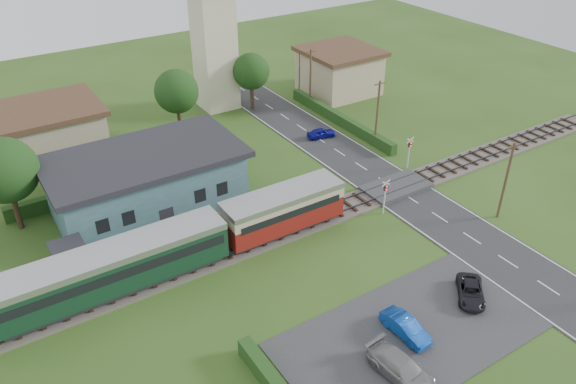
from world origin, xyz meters
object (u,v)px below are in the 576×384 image
car_park_dark (471,292)px  pedestrian_near (268,200)px  crossing_signal_far (410,148)px  church_tower (213,20)px  house_west (47,133)px  train (67,285)px  car_park_blue (405,327)px  car_park_silver (402,369)px  station_building (147,182)px  crossing_signal_near (385,192)px  house_east (339,70)px  pedestrian_far (102,251)px  car_on_road (321,133)px  equipment_hut (70,259)px

car_park_dark → pedestrian_near: size_ratio=2.01×
crossing_signal_far → church_tower: bearing=110.0°
house_west → train: bearing=-99.7°
car_park_blue → car_park_silver: (-2.52, -2.40, 0.08)m
train → pedestrian_near: size_ratio=23.38×
station_building → house_west: bearing=109.6°
crossing_signal_near → car_park_blue: crossing_signal_near is taller
crossing_signal_far → pedestrian_near: 15.47m
station_building → car_park_dark: (14.50, -22.67, -2.10)m
house_east → car_park_dark: 38.96m
crossing_signal_near → car_park_dark: (-1.90, -11.27, -1.55)m
train → crossing_signal_far: size_ratio=13.18×
car_park_silver → pedestrian_far: 22.85m
car_park_dark → pedestrian_near: bearing=153.4°
house_west → pedestrian_near: size_ratio=5.84×
house_west → car_park_silver: (10.81, -39.22, -2.03)m
train → crossing_signal_near: size_ratio=13.18×
station_building → church_tower: (15.00, 17.01, 7.53)m
car_on_road → crossing_signal_far: bearing=-151.1°
house_west → car_on_road: size_ratio=3.56×
car_on_road → pedestrian_near: size_ratio=1.64×
train → house_east: bearing=29.5°
station_building → pedestrian_far: (-5.73, -5.50, -1.33)m
car_park_blue → car_park_dark: bearing=-1.4°
car_park_blue → pedestrian_near: (-0.17, 16.72, 0.70)m
equipment_hut → church_tower: size_ratio=0.14×
car_on_road → station_building: bearing=110.3°
house_east → crossing_signal_far: size_ratio=2.69×
house_west → car_on_road: 27.65m
station_building → car_on_road: station_building is taller
crossing_signal_far → car_park_blue: bearing=-133.3°
pedestrian_near → car_on_road: bearing=-140.8°
church_tower → house_east: (15.00, -4.00, -7.43)m
pedestrian_near → pedestrian_far: size_ratio=1.02×
crossing_signal_near → pedestrian_far: crossing_signal_near is taller
house_east → crossing_signal_near: 27.95m
church_tower → car_on_road: church_tower is taller
house_west → car_park_silver: 40.73m
house_east → car_park_blue: size_ratio=2.42×
car_park_dark → pedestrian_near: (-6.34, 16.58, 0.78)m
car_park_blue → car_park_silver: bearing=-139.0°
pedestrian_near → station_building: bearing=-35.1°
car_park_silver → house_west: bearing=99.5°
crossing_signal_near → pedestrian_far: size_ratio=1.80×
station_building → car_park_blue: station_building is taller
house_west → pedestrian_near: (13.16, -20.09, -1.42)m
station_building → crossing_signal_near: bearing=-34.8°
car_on_road → car_park_blue: 28.79m
train → car_park_blue: bearing=-38.6°
station_building → pedestrian_near: 10.27m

